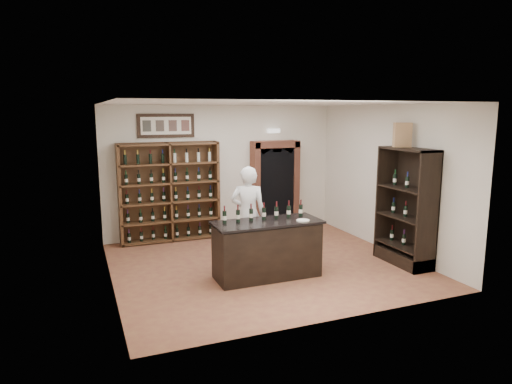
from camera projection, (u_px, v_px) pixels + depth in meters
floor at (264, 265)px, 8.62m from camera, size 5.50×5.50×0.00m
ceiling at (265, 103)px, 8.10m from camera, size 5.50×5.50×0.00m
wall_back at (223, 170)px, 10.65m from camera, size 5.50×0.04×3.00m
wall_left at (108, 197)px, 7.36m from camera, size 0.04×5.00×3.00m
wall_right at (388, 178)px, 9.36m from camera, size 0.04×5.00×3.00m
wine_shelf at (170, 192)px, 10.09m from camera, size 2.20×0.38×2.20m
framed_picture at (166, 126)px, 9.96m from camera, size 1.25×0.04×0.52m
arched_doorway at (275, 184)px, 11.01m from camera, size 1.17×0.35×2.17m
emergency_light at (274, 131)px, 10.87m from camera, size 0.30×0.10×0.10m
tasting_counter at (267, 250)px, 7.91m from camera, size 1.88×0.78×1.00m
counter_bottle_0 at (225, 217)px, 7.68m from camera, size 0.07×0.07×0.30m
counter_bottle_1 at (238, 216)px, 7.77m from camera, size 0.07×0.07×0.30m
counter_bottle_2 at (251, 215)px, 7.85m from camera, size 0.07×0.07×0.30m
counter_bottle_3 at (264, 213)px, 7.94m from camera, size 0.07×0.07×0.30m
counter_bottle_4 at (276, 212)px, 8.03m from camera, size 0.07×0.07×0.30m
counter_bottle_5 at (289, 211)px, 8.12m from camera, size 0.07×0.07×0.30m
counter_bottle_6 at (301, 210)px, 8.20m from camera, size 0.07×0.07×0.30m
side_cabinet at (406, 225)px, 8.59m from camera, size 0.48×1.20×2.20m
shopkeeper at (248, 214)px, 8.69m from camera, size 0.80×0.68×1.85m
plate at (303, 220)px, 7.84m from camera, size 0.23×0.23×0.02m
wine_crate at (402, 135)px, 8.49m from camera, size 0.35×0.24×0.46m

